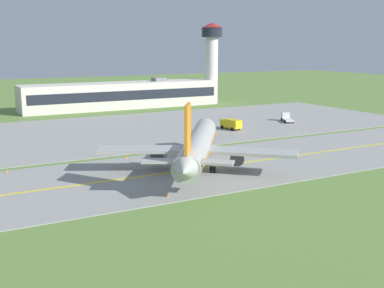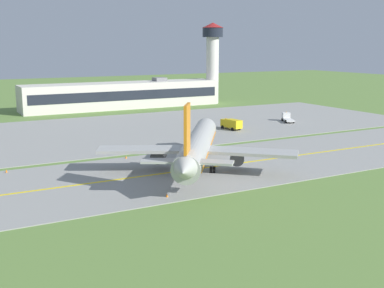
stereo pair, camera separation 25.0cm
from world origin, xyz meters
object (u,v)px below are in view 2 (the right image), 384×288
at_px(control_tower, 213,55).
at_px(airplane_lead, 197,146).
at_px(service_truck_fuel, 287,118).
at_px(service_truck_catering, 231,124).

bearing_deg(control_tower, airplane_lead, -122.14).
xyz_separation_m(airplane_lead, control_tower, (51.92, 82.62, 12.76)).
height_order(airplane_lead, control_tower, control_tower).
xyz_separation_m(service_truck_fuel, service_truck_catering, (-20.19, -3.58, 0.35)).
xyz_separation_m(airplane_lead, service_truck_catering, (26.61, 30.84, -2.60)).
bearing_deg(service_truck_fuel, airplane_lead, -143.67).
distance_m(airplane_lead, service_truck_catering, 40.82).
distance_m(airplane_lead, control_tower, 98.41).
height_order(airplane_lead, service_truck_fuel, airplane_lead).
bearing_deg(service_truck_catering, airplane_lead, -130.79).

